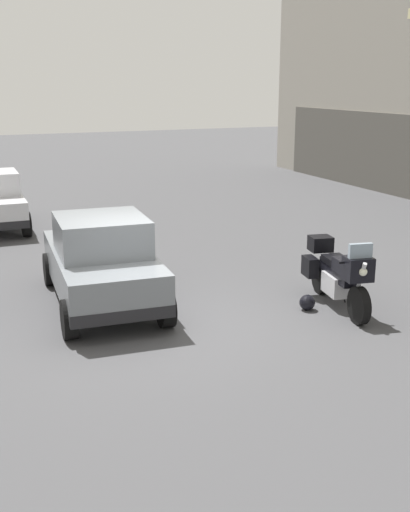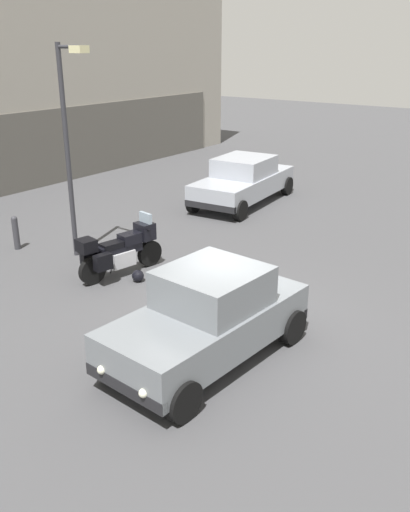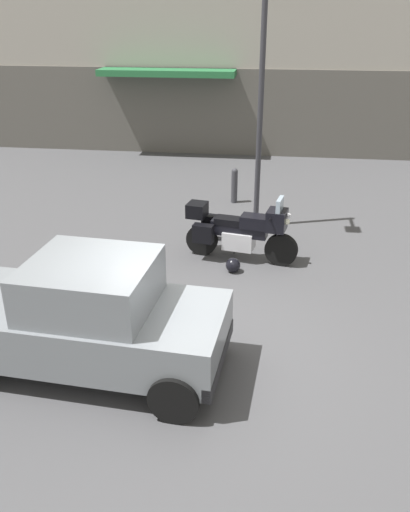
{
  "view_description": "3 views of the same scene",
  "coord_description": "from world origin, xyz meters",
  "px_view_note": "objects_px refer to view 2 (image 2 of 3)",
  "views": [
    {
      "loc": [
        9.56,
        -3.14,
        3.93
      ],
      "look_at": [
        -0.31,
        1.06,
        0.96
      ],
      "focal_mm": 44.85,
      "sensor_mm": 36.0,
      "label": 1
    },
    {
      "loc": [
        -7.87,
        -5.39,
        5.1
      ],
      "look_at": [
        0.36,
        0.69,
        1.13
      ],
      "focal_mm": 38.66,
      "sensor_mm": 36.0,
      "label": 2
    },
    {
      "loc": [
        1.18,
        -6.47,
        4.58
      ],
      "look_at": [
        0.15,
        1.22,
        0.98
      ],
      "focal_mm": 37.66,
      "sensor_mm": 36.0,
      "label": 3
    }
  ],
  "objects_px": {
    "motorcycle": "(120,250)",
    "helmet": "(138,276)",
    "bollard_curbside": "(16,232)",
    "car_sedan_far": "(243,180)",
    "car_hatchback_near": "(208,317)",
    "streetlamp_curbside": "(69,134)"
  },
  "relations": [
    {
      "from": "motorcycle",
      "to": "helmet",
      "type": "relative_size",
      "value": 8.03
    },
    {
      "from": "bollard_curbside",
      "to": "car_sedan_far",
      "type": "bearing_deg",
      "value": -17.93
    },
    {
      "from": "helmet",
      "to": "bollard_curbside",
      "type": "distance_m",
      "value": 4.05
    },
    {
      "from": "car_hatchback_near",
      "to": "streetlamp_curbside",
      "type": "height_order",
      "value": "streetlamp_curbside"
    },
    {
      "from": "streetlamp_curbside",
      "to": "bollard_curbside",
      "type": "bearing_deg",
      "value": 110.14
    },
    {
      "from": "car_hatchback_near",
      "to": "streetlamp_curbside",
      "type": "distance_m",
      "value": 6.32
    },
    {
      "from": "motorcycle",
      "to": "helmet",
      "type": "distance_m",
      "value": 0.76
    },
    {
      "from": "car_hatchback_near",
      "to": "bollard_curbside",
      "type": "distance_m",
      "value": 7.4
    },
    {
      "from": "motorcycle",
      "to": "helmet",
      "type": "xyz_separation_m",
      "value": [
        -0.05,
        -0.59,
        -0.48
      ]
    },
    {
      "from": "motorcycle",
      "to": "car_sedan_far",
      "type": "xyz_separation_m",
      "value": [
        6.95,
        1.07,
        0.16
      ]
    },
    {
      "from": "helmet",
      "to": "car_hatchback_near",
      "type": "relative_size",
      "value": 0.07
    },
    {
      "from": "car_sedan_far",
      "to": "bollard_curbside",
      "type": "xyz_separation_m",
      "value": [
        -7.32,
        2.37,
        -0.3
      ]
    },
    {
      "from": "bollard_curbside",
      "to": "motorcycle",
      "type": "bearing_deg",
      "value": -83.8
    },
    {
      "from": "helmet",
      "to": "streetlamp_curbside",
      "type": "distance_m",
      "value": 3.75
    },
    {
      "from": "streetlamp_curbside",
      "to": "helmet",
      "type": "bearing_deg",
      "value": -97.73
    },
    {
      "from": "motorcycle",
      "to": "bollard_curbside",
      "type": "relative_size",
      "value": 2.48
    },
    {
      "from": "streetlamp_curbside",
      "to": "bollard_curbside",
      "type": "xyz_separation_m",
      "value": [
        -0.63,
        1.72,
        -2.61
      ]
    },
    {
      "from": "car_hatchback_near",
      "to": "bollard_curbside",
      "type": "xyz_separation_m",
      "value": [
        1.39,
        7.26,
        -0.33
      ]
    },
    {
      "from": "motorcycle",
      "to": "car_hatchback_near",
      "type": "bearing_deg",
      "value": -104.29
    },
    {
      "from": "helmet",
      "to": "streetlamp_curbside",
      "type": "relative_size",
      "value": 0.05
    },
    {
      "from": "car_hatchback_near",
      "to": "bollard_curbside",
      "type": "bearing_deg",
      "value": -96.77
    },
    {
      "from": "helmet",
      "to": "car_hatchback_near",
      "type": "distance_m",
      "value": 3.72
    }
  ]
}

